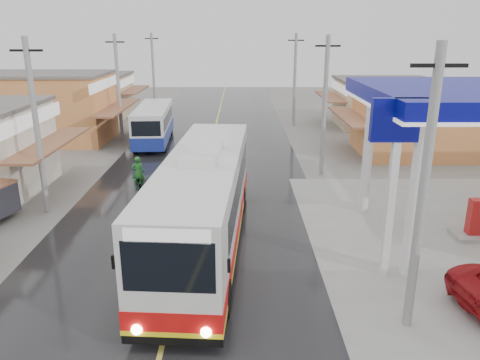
{
  "coord_description": "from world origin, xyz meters",
  "views": [
    {
      "loc": [
        2.1,
        -11.72,
        8.22
      ],
      "look_at": [
        2.14,
        7.5,
        2.05
      ],
      "focal_mm": 35.0,
      "sensor_mm": 36.0,
      "label": 1
    }
  ],
  "objects": [
    {
      "name": "centre_line",
      "position": [
        0.0,
        15.0,
        0.02
      ],
      "size": [
        0.15,
        90.0,
        0.01
      ],
      "primitive_type": "cube",
      "color": "#D8CC4C",
      "rests_on": "road"
    },
    {
      "name": "road",
      "position": [
        0.0,
        15.0,
        0.01
      ],
      "size": [
        12.0,
        90.0,
        0.02
      ],
      "primitive_type": "cube",
      "color": "black",
      "rests_on": "ground"
    },
    {
      "name": "shopfronts_right",
      "position": [
        15.0,
        12.0,
        0.0
      ],
      "size": [
        11.0,
        44.0,
        4.8
      ],
      "primitive_type": null,
      "color": "#B5B09F",
      "rests_on": "ground"
    },
    {
      "name": "coach_bus",
      "position": [
        0.76,
        5.07,
        1.95
      ],
      "size": [
        3.67,
        13.11,
        4.05
      ],
      "rotation": [
        0.0,
        0.0,
        -0.06
      ],
      "color": "silver",
      "rests_on": "road"
    },
    {
      "name": "cyclist",
      "position": [
        -3.08,
        11.35,
        0.7
      ],
      "size": [
        1.22,
        2.08,
        2.12
      ],
      "rotation": [
        0.0,
        0.0,
        0.29
      ],
      "color": "black",
      "rests_on": "ground"
    },
    {
      "name": "utility_poles_right",
      "position": [
        7.0,
        15.0,
        0.0
      ],
      "size": [
        1.6,
        36.0,
        8.0
      ],
      "primitive_type": null,
      "color": "gray",
      "rests_on": "ground"
    },
    {
      "name": "ground",
      "position": [
        0.0,
        0.0,
        0.0
      ],
      "size": [
        120.0,
        120.0,
        0.0
      ],
      "primitive_type": "plane",
      "color": "slate",
      "rests_on": "ground"
    },
    {
      "name": "utility_poles_left",
      "position": [
        -7.0,
        16.0,
        0.0
      ],
      "size": [
        1.6,
        50.0,
        8.0
      ],
      "primitive_type": null,
      "color": "gray",
      "rests_on": "ground"
    },
    {
      "name": "shopfronts_left",
      "position": [
        -13.0,
        18.0,
        0.0
      ],
      "size": [
        11.0,
        44.0,
        5.2
      ],
      "primitive_type": null,
      "color": "#C6B288",
      "rests_on": "ground"
    },
    {
      "name": "second_bus",
      "position": [
        -4.34,
        23.07,
        1.51
      ],
      "size": [
        2.77,
        8.56,
        2.8
      ],
      "rotation": [
        0.0,
        0.0,
        0.06
      ],
      "color": "silver",
      "rests_on": "road"
    }
  ]
}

